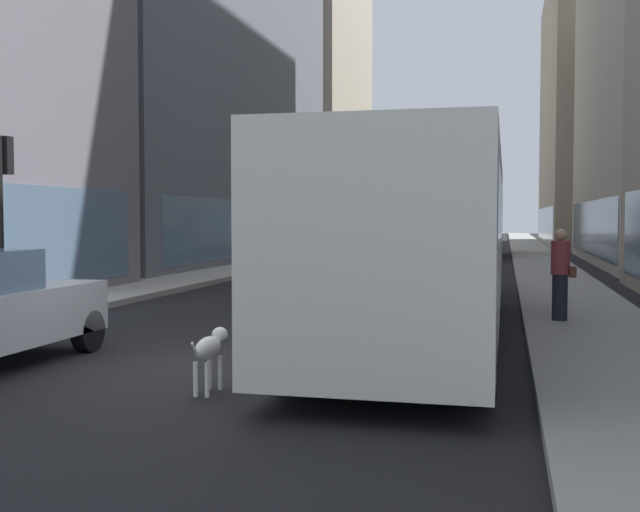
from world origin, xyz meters
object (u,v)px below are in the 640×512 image
(car_yellow_taxi, at_px, (404,235))
(dalmatian_dog, at_px, (210,348))
(car_black_suv, at_px, (454,262))
(car_white_van, at_px, (337,247))
(box_truck, at_px, (480,225))
(pedestrian_with_handbag, at_px, (561,274))
(traffic_light_near, at_px, (2,197))
(transit_bus, at_px, (422,234))

(car_yellow_taxi, distance_m, dalmatian_dog, 45.90)
(car_black_suv, distance_m, dalmatian_dog, 13.08)
(car_white_van, distance_m, box_truck, 11.70)
(car_black_suv, relative_size, box_truck, 0.54)
(pedestrian_with_handbag, bearing_deg, car_black_suv, 109.83)
(box_truck, relative_size, traffic_light_near, 2.21)
(transit_bus, bearing_deg, traffic_light_near, -176.81)
(car_white_van, height_order, car_yellow_taxi, same)
(car_yellow_taxi, distance_m, box_truck, 13.24)
(car_black_suv, xyz_separation_m, pedestrian_with_handbag, (2.35, -6.52, 0.19))
(car_black_suv, relative_size, car_yellow_taxi, 0.97)
(car_yellow_taxi, height_order, pedestrian_with_handbag, pedestrian_with_handbag)
(car_white_van, bearing_deg, dalmatian_dog, -81.31)
(dalmatian_dog, bearing_deg, box_truck, 86.62)
(car_white_van, height_order, pedestrian_with_handbag, pedestrian_with_handbag)
(car_black_suv, distance_m, traffic_light_near, 11.82)
(transit_bus, height_order, car_black_suv, transit_bus)
(car_black_suv, relative_size, dalmatian_dog, 4.19)
(car_yellow_taxi, height_order, dalmatian_dog, car_yellow_taxi)
(box_truck, xyz_separation_m, dalmatian_dog, (-2.00, -33.79, -1.15))
(transit_bus, distance_m, car_white_van, 19.86)
(transit_bus, bearing_deg, car_black_suv, 90.00)
(transit_bus, relative_size, car_yellow_taxi, 2.76)
(pedestrian_with_handbag, bearing_deg, dalmatian_dog, -124.18)
(transit_bus, height_order, pedestrian_with_handbag, transit_bus)
(car_black_suv, height_order, pedestrian_with_handbag, pedestrian_with_handbag)
(box_truck, relative_size, pedestrian_with_handbag, 4.44)
(car_black_suv, bearing_deg, pedestrian_with_handbag, -70.17)
(transit_bus, relative_size, box_truck, 1.54)
(dalmatian_dog, bearing_deg, car_black_suv, 81.21)
(pedestrian_with_handbag, xyz_separation_m, traffic_light_near, (-10.05, -2.31, 1.42))
(box_truck, bearing_deg, dalmatian_dog, -93.38)
(transit_bus, distance_m, box_truck, 29.27)
(car_white_van, relative_size, box_truck, 0.52)
(car_yellow_taxi, distance_m, traffic_light_near, 41.75)
(pedestrian_with_handbag, bearing_deg, car_yellow_taxi, 101.42)
(transit_bus, xyz_separation_m, box_truck, (0.00, 29.27, -0.11))
(pedestrian_with_handbag, bearing_deg, car_white_van, 114.87)
(transit_bus, bearing_deg, dalmatian_dog, -113.83)
(car_yellow_taxi, xyz_separation_m, pedestrian_with_handbag, (7.95, -39.35, 0.19))
(car_white_van, distance_m, dalmatian_dog, 23.83)
(box_truck, distance_m, pedestrian_with_handbag, 27.50)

